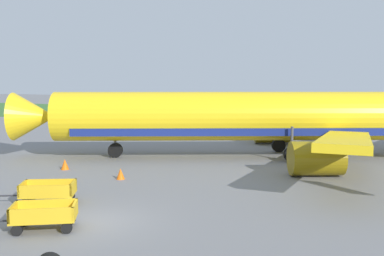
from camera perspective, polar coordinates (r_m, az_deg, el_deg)
The scene contains 7 objects.
ground_plane at distance 19.63m, azimuth -12.19°, elevation -11.74°, with size 220.00×220.00×0.00m, color slate.
grass_strip at distance 68.20m, azimuth 12.21°, elevation 1.31°, with size 220.00×28.00×0.06m, color #3D7033.
airplane at distance 34.24m, azimuth 9.53°, elevation 1.36°, with size 36.09×29.44×11.34m.
baggage_cart_nearest at distance 19.06m, azimuth -18.52°, elevation -10.60°, with size 3.47×2.43×1.07m.
baggage_cart_second_in_row at distance 22.74m, azimuth -18.05°, elevation -7.79°, with size 3.53×2.33×1.07m.
traffic_cone_near_plane at distance 30.69m, azimuth -16.04°, elevation -4.51°, with size 0.53×0.53×0.70m, color orange.
traffic_cone_mid_apron at distance 27.10m, azimuth -9.19°, elevation -5.83°, with size 0.51×0.51×0.67m, color orange.
Camera 1 is at (10.30, -15.54, 6.12)m, focal length 41.45 mm.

